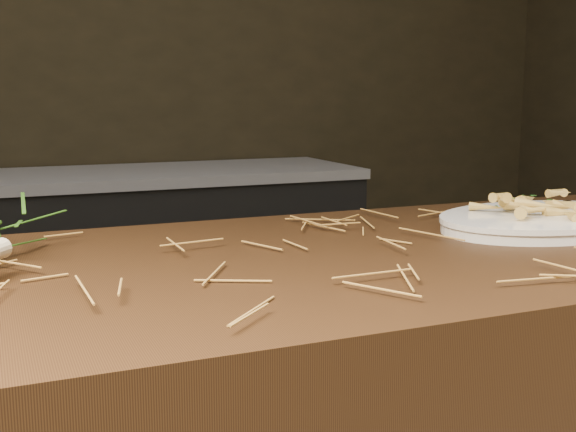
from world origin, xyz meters
The scene contains 4 objects.
back_counter centered at (0.30, 2.18, 0.42)m, with size 1.82×0.62×0.84m.
straw_bedding centered at (0.00, 0.30, 0.91)m, with size 1.40×0.60×0.02m, color #B07B2D, non-canonical shape.
serving_platter centered at (0.70, 0.34, 0.91)m, with size 0.42×0.28×0.02m, color white, non-canonical shape.
roasted_veg_heap centered at (0.70, 0.34, 0.95)m, with size 0.20×0.15×0.05m, color gold, non-canonical shape.
Camera 1 is at (-0.22, -0.65, 1.14)m, focal length 45.00 mm.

